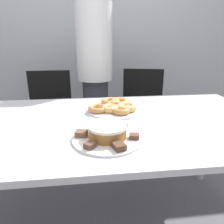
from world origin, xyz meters
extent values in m
cube|color=#B2B7BC|center=(0.00, 1.59, 1.30)|extent=(8.00, 0.05, 2.60)
cube|color=silver|center=(0.00, 0.00, 0.75)|extent=(1.93, 0.97, 0.03)
cylinder|color=silver|center=(0.91, 0.43, 0.37)|extent=(0.06, 0.06, 0.74)
cylinder|color=#383842|center=(0.01, 0.90, 0.41)|extent=(0.24, 0.24, 0.83)
cylinder|color=white|center=(0.01, 0.90, 1.15)|extent=(0.32, 0.32, 0.65)
cylinder|color=black|center=(-0.43, 0.79, 0.01)|extent=(0.44, 0.44, 0.01)
cylinder|color=#262626|center=(-0.43, 0.79, 0.23)|extent=(0.06, 0.06, 0.42)
cube|color=black|center=(-0.43, 0.79, 0.46)|extent=(0.44, 0.44, 0.04)
cube|color=black|center=(-0.43, 0.99, 0.69)|extent=(0.40, 0.03, 0.42)
cylinder|color=black|center=(0.44, 0.79, 0.01)|extent=(0.44, 0.44, 0.01)
cylinder|color=#262626|center=(0.44, 0.79, 0.23)|extent=(0.06, 0.06, 0.42)
cube|color=black|center=(0.44, 0.79, 0.46)|extent=(0.53, 0.53, 0.04)
cube|color=black|center=(0.49, 0.99, 0.69)|extent=(0.39, 0.12, 0.42)
cylinder|color=white|center=(0.01, -0.22, 0.77)|extent=(0.33, 0.33, 0.01)
cylinder|color=white|center=(0.10, 0.18, 0.77)|extent=(0.36, 0.36, 0.01)
cylinder|color=#9E662D|center=(0.01, -0.22, 0.80)|extent=(0.17, 0.17, 0.05)
cylinder|color=white|center=(0.01, -0.22, 0.83)|extent=(0.18, 0.18, 0.01)
cube|color=brown|center=(-0.03, -0.10, 0.79)|extent=(0.05, 0.06, 0.03)
cube|color=brown|center=(-0.11, -0.19, 0.79)|extent=(0.06, 0.06, 0.03)
cube|color=brown|center=(-0.07, -0.31, 0.79)|extent=(0.06, 0.06, 0.02)
cube|color=#513828|center=(0.05, -0.33, 0.79)|extent=(0.06, 0.06, 0.03)
cube|color=brown|center=(0.13, -0.24, 0.79)|extent=(0.05, 0.05, 0.02)
cube|color=#513828|center=(0.09, -0.13, 0.79)|extent=(0.06, 0.06, 0.02)
torus|color=tan|center=(0.10, 0.18, 0.79)|extent=(0.12, 0.12, 0.03)
torus|color=#E5AD66|center=(0.17, 0.15, 0.80)|extent=(0.13, 0.13, 0.04)
torus|color=#D18E4C|center=(0.16, 0.20, 0.79)|extent=(0.11, 0.11, 0.03)
torus|color=#D18E4C|center=(0.14, 0.26, 0.80)|extent=(0.13, 0.13, 0.04)
torus|color=#D18E4C|center=(0.08, 0.27, 0.80)|extent=(0.13, 0.13, 0.04)
torus|color=tan|center=(0.02, 0.22, 0.79)|extent=(0.10, 0.10, 0.03)
torus|color=#C68447|center=(-0.01, 0.15, 0.79)|extent=(0.13, 0.13, 0.03)
torus|color=#E5AD66|center=(0.06, 0.14, 0.80)|extent=(0.11, 0.11, 0.04)
torus|color=#C68447|center=(0.12, 0.10, 0.79)|extent=(0.11, 0.11, 0.03)
camera|label=1|loc=(-0.08, -1.12, 1.23)|focal=35.00mm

